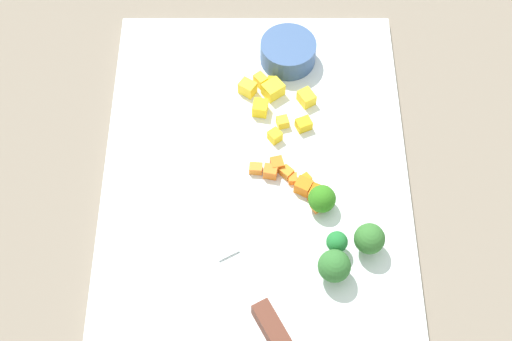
% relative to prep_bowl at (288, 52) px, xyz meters
% --- Properties ---
extents(ground_plane, '(4.00, 4.00, 0.00)m').
position_rel_prep_bowl_xyz_m(ground_plane, '(0.18, -0.04, -0.03)').
color(ground_plane, gray).
extents(cutting_board, '(0.52, 0.38, 0.01)m').
position_rel_prep_bowl_xyz_m(cutting_board, '(0.18, -0.04, -0.02)').
color(cutting_board, white).
rests_on(cutting_board, ground_plane).
extents(prep_bowl, '(0.07, 0.07, 0.03)m').
position_rel_prep_bowl_xyz_m(prep_bowl, '(0.00, 0.00, 0.00)').
color(prep_bowl, '#3A588D').
rests_on(prep_bowl, cutting_board).
extents(chef_knife, '(0.26, 0.16, 0.02)m').
position_rel_prep_bowl_xyz_m(chef_knife, '(0.35, -0.05, -0.01)').
color(chef_knife, silver).
rests_on(chef_knife, cutting_board).
extents(carrot_dice_0, '(0.02, 0.02, 0.02)m').
position_rel_prep_bowl_xyz_m(carrot_dice_0, '(0.17, -0.02, -0.01)').
color(carrot_dice_0, orange).
rests_on(carrot_dice_0, cutting_board).
extents(carrot_dice_1, '(0.01, 0.02, 0.01)m').
position_rel_prep_bowl_xyz_m(carrot_dice_1, '(0.18, -0.04, -0.01)').
color(carrot_dice_1, orange).
rests_on(carrot_dice_1, cutting_board).
extents(carrot_dice_2, '(0.02, 0.02, 0.02)m').
position_rel_prep_bowl_xyz_m(carrot_dice_2, '(0.21, 0.03, -0.01)').
color(carrot_dice_2, orange).
rests_on(carrot_dice_2, cutting_board).
extents(carrot_dice_3, '(0.02, 0.01, 0.01)m').
position_rel_prep_bowl_xyz_m(carrot_dice_3, '(0.23, 0.03, -0.01)').
color(carrot_dice_3, orange).
rests_on(carrot_dice_3, cutting_board).
extents(carrot_dice_4, '(0.01, 0.01, 0.01)m').
position_rel_prep_bowl_xyz_m(carrot_dice_4, '(0.19, 0.02, -0.01)').
color(carrot_dice_4, orange).
rests_on(carrot_dice_4, cutting_board).
extents(carrot_dice_5, '(0.01, 0.01, 0.01)m').
position_rel_prep_bowl_xyz_m(carrot_dice_5, '(0.19, 0.00, -0.01)').
color(carrot_dice_5, orange).
rests_on(carrot_dice_5, cutting_board).
extents(carrot_dice_6, '(0.02, 0.02, 0.02)m').
position_rel_prep_bowl_xyz_m(carrot_dice_6, '(0.20, 0.01, -0.01)').
color(carrot_dice_6, orange).
rests_on(carrot_dice_6, cutting_board).
extents(carrot_dice_7, '(0.02, 0.02, 0.02)m').
position_rel_prep_bowl_xyz_m(carrot_dice_7, '(0.18, -0.03, -0.01)').
color(carrot_dice_7, orange).
rests_on(carrot_dice_7, cutting_board).
extents(carrot_dice_8, '(0.02, 0.02, 0.01)m').
position_rel_prep_bowl_xyz_m(carrot_dice_8, '(0.18, -0.01, -0.01)').
color(carrot_dice_8, orange).
rests_on(carrot_dice_8, cutting_board).
extents(pepper_dice_0, '(0.02, 0.02, 0.01)m').
position_rel_prep_bowl_xyz_m(pepper_dice_0, '(0.11, -0.01, -0.01)').
color(pepper_dice_0, yellow).
rests_on(pepper_dice_0, cutting_board).
extents(pepper_dice_1, '(0.02, 0.02, 0.01)m').
position_rel_prep_bowl_xyz_m(pepper_dice_1, '(0.11, 0.02, -0.01)').
color(pepper_dice_1, yellow).
rests_on(pepper_dice_1, cutting_board).
extents(pepper_dice_2, '(0.02, 0.02, 0.02)m').
position_rel_prep_bowl_xyz_m(pepper_dice_2, '(0.04, -0.04, -0.01)').
color(pepper_dice_2, yellow).
rests_on(pepper_dice_2, cutting_board).
extents(pepper_dice_3, '(0.02, 0.02, 0.01)m').
position_rel_prep_bowl_xyz_m(pepper_dice_3, '(0.13, -0.02, -0.01)').
color(pepper_dice_3, yellow).
rests_on(pepper_dice_3, cutting_board).
extents(pepper_dice_4, '(0.02, 0.02, 0.02)m').
position_rel_prep_bowl_xyz_m(pepper_dice_4, '(0.09, -0.04, -0.01)').
color(pepper_dice_4, yellow).
rests_on(pepper_dice_4, cutting_board).
extents(pepper_dice_5, '(0.03, 0.03, 0.02)m').
position_rel_prep_bowl_xyz_m(pepper_dice_5, '(0.07, 0.02, -0.01)').
color(pepper_dice_5, yellow).
rests_on(pepper_dice_5, cutting_board).
extents(pepper_dice_6, '(0.01, 0.01, 0.01)m').
position_rel_prep_bowl_xyz_m(pepper_dice_6, '(0.04, -0.02, -0.01)').
color(pepper_dice_6, yellow).
rests_on(pepper_dice_6, cutting_board).
extents(pepper_dice_7, '(0.03, 0.03, 0.02)m').
position_rel_prep_bowl_xyz_m(pepper_dice_7, '(0.06, -0.02, -0.01)').
color(pepper_dice_7, yellow).
rests_on(pepper_dice_7, cutting_board).
extents(pepper_dice_8, '(0.02, 0.03, 0.02)m').
position_rel_prep_bowl_xyz_m(pepper_dice_8, '(0.06, -0.05, -0.01)').
color(pepper_dice_8, yellow).
rests_on(pepper_dice_8, cutting_board).
extents(broccoli_floret_0, '(0.02, 0.02, 0.03)m').
position_rel_prep_bowl_xyz_m(broccoli_floret_0, '(0.28, 0.05, 0.00)').
color(broccoli_floret_0, '#90B059').
rests_on(broccoli_floret_0, cutting_board).
extents(broccoli_floret_1, '(0.04, 0.04, 0.04)m').
position_rel_prep_bowl_xyz_m(broccoli_floret_1, '(0.28, 0.09, 0.01)').
color(broccoli_floret_1, '#93BE5E').
rests_on(broccoli_floret_1, cutting_board).
extents(broccoli_floret_2, '(0.04, 0.04, 0.04)m').
position_rel_prep_bowl_xyz_m(broccoli_floret_2, '(0.32, 0.04, 0.01)').
color(broccoli_floret_2, '#96C067').
rests_on(broccoli_floret_2, cutting_board).
extents(broccoli_floret_3, '(0.03, 0.03, 0.04)m').
position_rel_prep_bowl_xyz_m(broccoli_floret_3, '(0.23, 0.03, 0.00)').
color(broccoli_floret_3, '#8FB769').
rests_on(broccoli_floret_3, cutting_board).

